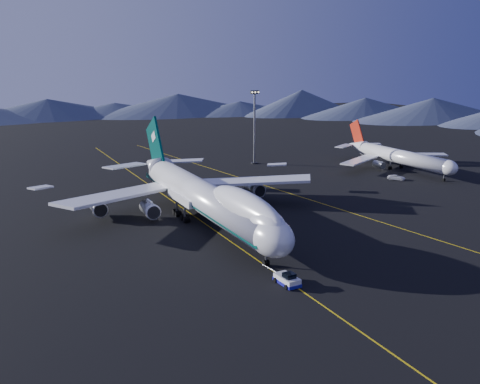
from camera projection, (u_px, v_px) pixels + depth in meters
name	position (u px, v px, depth m)	size (l,w,h in m)	color
ground	(204.00, 223.00, 111.33)	(500.00, 500.00, 0.00)	black
taxiway_line_main	(204.00, 223.00, 111.33)	(0.25, 220.00, 0.01)	gold
taxiway_line_side	(300.00, 197.00, 132.90)	(0.25, 200.00, 0.01)	gold
boeing_747	(204.00, 196.00, 109.96)	(59.62, 72.43, 19.37)	silver
pushback_tug	(287.00, 280.00, 80.96)	(2.85, 4.73, 2.01)	silver
second_jet	(397.00, 156.00, 165.60)	(41.91, 47.35, 13.47)	silver
service_van	(396.00, 177.00, 151.56)	(2.25, 4.89, 1.36)	white
floodlight_mast	(254.00, 127.00, 172.64)	(2.93, 2.19, 23.68)	black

